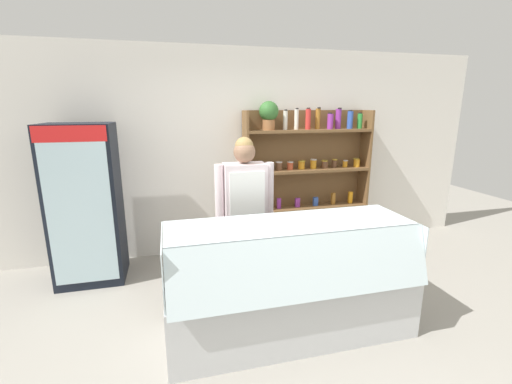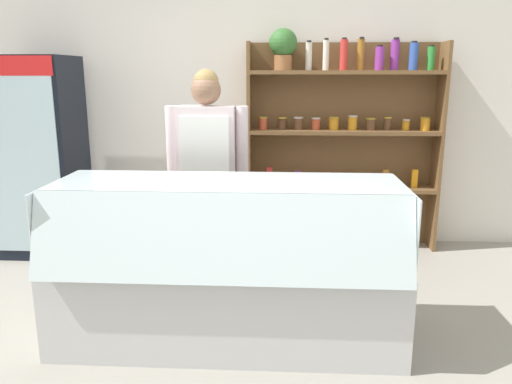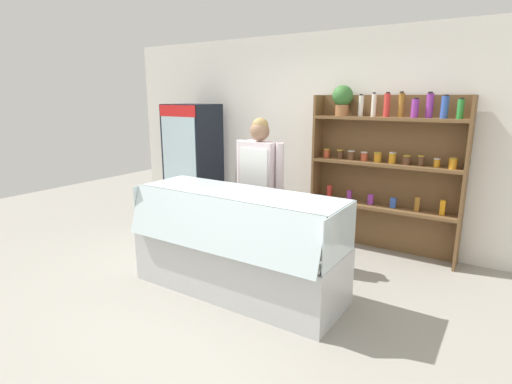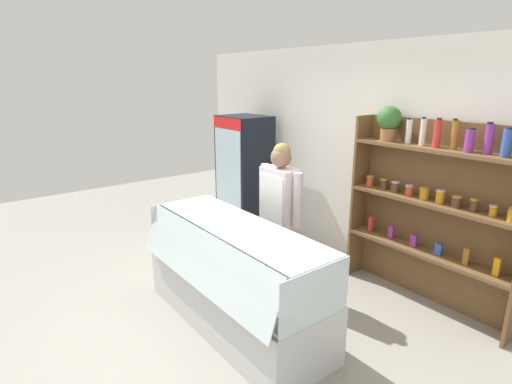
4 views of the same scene
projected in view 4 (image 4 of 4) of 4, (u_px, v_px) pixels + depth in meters
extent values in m
plane|color=gray|center=(235.00, 329.00, 3.81)|extent=(12.00, 12.00, 0.00)
cube|color=white|center=(379.00, 163.00, 4.66)|extent=(6.80, 0.10, 2.70)
cube|color=black|center=(245.00, 176.00, 5.97)|extent=(0.71, 0.59, 1.79)
cube|color=silver|center=(228.00, 179.00, 5.80)|extent=(0.63, 0.01, 1.59)
cube|color=red|center=(227.00, 123.00, 5.57)|extent=(0.67, 0.01, 0.16)
cylinder|color=#2D8C38|center=(225.00, 211.00, 6.14)|extent=(0.06, 0.06, 0.19)
cylinder|color=orange|center=(232.00, 215.00, 5.99)|extent=(0.06, 0.06, 0.15)
cylinder|color=orange|center=(240.00, 218.00, 5.84)|extent=(0.06, 0.06, 0.17)
cylinder|color=red|center=(224.00, 181.00, 6.01)|extent=(0.06, 0.06, 0.20)
cylinder|color=silver|center=(232.00, 184.00, 5.86)|extent=(0.07, 0.07, 0.20)
cylinder|color=red|center=(240.00, 187.00, 5.71)|extent=(0.06, 0.06, 0.18)
cylinder|color=silver|center=(223.00, 150.00, 5.90)|extent=(0.05, 0.05, 0.21)
cylinder|color=silver|center=(228.00, 152.00, 5.79)|extent=(0.07, 0.07, 0.19)
cylinder|color=#2D8C38|center=(234.00, 155.00, 5.68)|extent=(0.06, 0.06, 0.16)
cylinder|color=#3356B2|center=(240.00, 157.00, 5.57)|extent=(0.06, 0.06, 0.15)
cube|color=brown|center=(437.00, 215.00, 4.10)|extent=(1.77, 0.02, 1.91)
cube|color=brown|center=(359.00, 198.00, 4.68)|extent=(0.03, 0.28, 1.91)
cube|color=brown|center=(425.00, 252.00, 4.12)|extent=(1.71, 0.28, 0.04)
cube|color=brown|center=(431.00, 203.00, 3.97)|extent=(1.71, 0.28, 0.04)
cube|color=brown|center=(438.00, 150.00, 3.83)|extent=(1.71, 0.28, 0.04)
cylinder|color=#996038|center=(388.00, 135.00, 4.23)|extent=(0.16, 0.16, 0.13)
sphere|color=#33692D|center=(389.00, 118.00, 4.19)|extent=(0.25, 0.25, 0.25)
cylinder|color=silver|center=(409.00, 131.00, 4.05)|extent=(0.06, 0.06, 0.24)
cylinder|color=black|center=(409.00, 119.00, 4.01)|extent=(0.04, 0.04, 0.02)
cylinder|color=silver|center=(423.00, 132.00, 3.93)|extent=(0.06, 0.06, 0.26)
cylinder|color=black|center=(424.00, 118.00, 3.88)|extent=(0.04, 0.04, 0.02)
cylinder|color=red|center=(437.00, 134.00, 3.80)|extent=(0.07, 0.07, 0.27)
cylinder|color=black|center=(439.00, 119.00, 3.76)|extent=(0.05, 0.05, 0.02)
cylinder|color=#9E6623|center=(455.00, 135.00, 3.70)|extent=(0.07, 0.07, 0.27)
cylinder|color=black|center=(456.00, 119.00, 3.65)|extent=(0.04, 0.04, 0.02)
cylinder|color=purple|center=(469.00, 141.00, 3.56)|extent=(0.08, 0.08, 0.20)
cylinder|color=black|center=(472.00, 129.00, 3.54)|extent=(0.05, 0.05, 0.02)
cylinder|color=purple|center=(489.00, 139.00, 3.47)|extent=(0.08, 0.08, 0.27)
cylinder|color=black|center=(490.00, 123.00, 3.42)|extent=(0.05, 0.05, 0.02)
cylinder|color=#3356B2|center=(507.00, 143.00, 3.33)|extent=(0.08, 0.08, 0.24)
cylinder|color=black|center=(510.00, 128.00, 3.31)|extent=(0.05, 0.05, 0.02)
cylinder|color=#BF4C2D|center=(370.00, 181.00, 4.52)|extent=(0.08, 0.08, 0.10)
cylinder|color=gold|center=(370.00, 176.00, 4.50)|extent=(0.08, 0.08, 0.01)
cylinder|color=brown|center=(384.00, 184.00, 4.39)|extent=(0.08, 0.08, 0.10)
cylinder|color=gold|center=(384.00, 180.00, 4.37)|extent=(0.08, 0.08, 0.01)
cylinder|color=brown|center=(395.00, 187.00, 4.27)|extent=(0.09, 0.09, 0.10)
cylinder|color=silver|center=(396.00, 182.00, 4.26)|extent=(0.09, 0.09, 0.01)
cylinder|color=#BF4C2D|center=(409.00, 191.00, 4.15)|extent=(0.08, 0.08, 0.10)
cylinder|color=silver|center=(409.00, 186.00, 4.13)|extent=(0.08, 0.08, 0.01)
cylinder|color=orange|center=(424.00, 194.00, 4.03)|extent=(0.09, 0.09, 0.11)
cylinder|color=gold|center=(424.00, 188.00, 4.01)|extent=(0.09, 0.09, 0.01)
cylinder|color=orange|center=(440.00, 197.00, 3.89)|extent=(0.08, 0.08, 0.12)
cylinder|color=silver|center=(441.00, 191.00, 3.87)|extent=(0.09, 0.09, 0.01)
cylinder|color=brown|center=(456.00, 202.00, 3.76)|extent=(0.09, 0.09, 0.10)
cylinder|color=gold|center=(457.00, 197.00, 3.75)|extent=(0.09, 0.09, 0.01)
cylinder|color=brown|center=(474.00, 206.00, 3.65)|extent=(0.07, 0.07, 0.11)
cylinder|color=gold|center=(474.00, 200.00, 3.63)|extent=(0.07, 0.07, 0.01)
cylinder|color=orange|center=(493.00, 211.00, 3.53)|extent=(0.07, 0.07, 0.09)
cylinder|color=silver|center=(494.00, 206.00, 3.51)|extent=(0.07, 0.07, 0.01)
cube|color=red|center=(371.00, 224.00, 4.61)|extent=(0.05, 0.04, 0.18)
cube|color=purple|center=(391.00, 232.00, 4.41)|extent=(0.06, 0.04, 0.14)
cube|color=purple|center=(414.00, 241.00, 4.20)|extent=(0.06, 0.04, 0.13)
cube|color=#3356B2|center=(438.00, 249.00, 4.00)|extent=(0.07, 0.04, 0.12)
cube|color=#9E6623|center=(466.00, 257.00, 3.78)|extent=(0.05, 0.04, 0.17)
cube|color=orange|center=(497.00, 267.00, 3.57)|extent=(0.06, 0.04, 0.17)
cube|color=silver|center=(235.00, 298.00, 3.83)|extent=(2.11, 0.75, 0.55)
cube|color=white|center=(234.00, 270.00, 3.75)|extent=(2.05, 0.69, 0.03)
cube|color=silver|center=(201.00, 260.00, 3.48)|extent=(2.07, 0.16, 0.47)
cube|color=silver|center=(238.00, 226.00, 3.66)|extent=(2.07, 0.59, 0.01)
cube|color=silver|center=(181.00, 219.00, 4.49)|extent=(0.01, 0.71, 0.45)
cube|color=silver|center=(316.00, 297.00, 2.90)|extent=(0.01, 0.71, 0.45)
cube|color=tan|center=(197.00, 236.00, 4.44)|extent=(0.16, 0.14, 0.05)
cube|color=white|center=(179.00, 241.00, 4.31)|extent=(0.05, 0.03, 0.02)
cube|color=beige|center=(211.00, 245.00, 4.22)|extent=(0.17, 0.14, 0.04)
cube|color=white|center=(192.00, 250.00, 4.09)|extent=(0.05, 0.03, 0.02)
cube|color=beige|center=(226.00, 253.00, 4.01)|extent=(0.16, 0.11, 0.05)
cube|color=white|center=(206.00, 259.00, 3.88)|extent=(0.05, 0.03, 0.02)
cube|color=beige|center=(242.00, 263.00, 3.79)|extent=(0.17, 0.11, 0.06)
cube|color=white|center=(222.00, 270.00, 3.66)|extent=(0.05, 0.03, 0.02)
cube|color=tan|center=(261.00, 274.00, 3.57)|extent=(0.16, 0.11, 0.06)
cube|color=white|center=(240.00, 282.00, 3.44)|extent=(0.05, 0.03, 0.02)
cube|color=tan|center=(281.00, 287.00, 3.36)|extent=(0.17, 0.12, 0.06)
cube|color=white|center=(261.00, 296.00, 3.23)|extent=(0.05, 0.03, 0.02)
cube|color=tan|center=(305.00, 301.00, 3.14)|extent=(0.17, 0.11, 0.05)
cube|color=white|center=(284.00, 311.00, 3.01)|extent=(0.05, 0.03, 0.02)
cylinder|color=#C1706B|center=(180.00, 236.00, 4.33)|extent=(0.17, 0.14, 0.14)
cylinder|color=tan|center=(190.00, 242.00, 4.16)|extent=(0.18, 0.15, 0.15)
cylinder|color=white|center=(262.00, 285.00, 3.27)|extent=(0.07, 0.07, 0.18)
cylinder|color=white|center=(270.00, 287.00, 3.18)|extent=(0.07, 0.07, 0.23)
cylinder|color=#383D51|center=(274.00, 255.00, 4.49)|extent=(0.13, 0.13, 0.77)
cylinder|color=#383D51|center=(285.00, 261.00, 4.35)|extent=(0.13, 0.13, 0.77)
cube|color=silver|center=(280.00, 197.00, 4.23)|extent=(0.42, 0.24, 0.64)
cube|color=white|center=(271.00, 230.00, 4.25)|extent=(0.35, 0.01, 1.19)
cylinder|color=silver|center=(265.00, 189.00, 4.42)|extent=(0.09, 0.09, 0.57)
cylinder|color=silver|center=(297.00, 200.00, 4.02)|extent=(0.09, 0.09, 0.57)
sphere|color=#8C664C|center=(281.00, 157.00, 4.11)|extent=(0.22, 0.22, 0.22)
sphere|color=#997A47|center=(282.00, 152.00, 4.10)|extent=(0.18, 0.18, 0.18)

